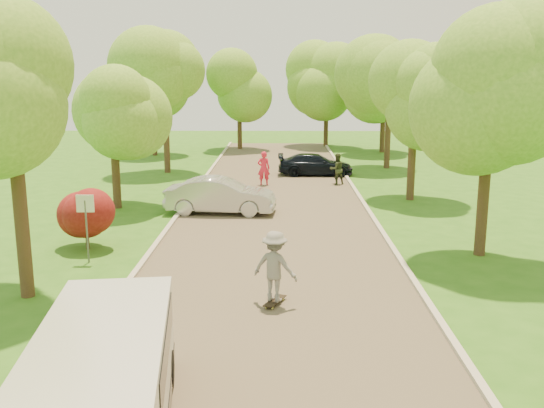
# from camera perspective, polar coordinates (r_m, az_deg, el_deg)

# --- Properties ---
(ground) EXTENTS (100.00, 100.00, 0.00)m
(ground) POSITION_cam_1_polar(r_m,az_deg,el_deg) (15.37, -0.17, -10.11)
(ground) COLOR #2B6217
(ground) RESTS_ON ground
(road) EXTENTS (8.00, 60.00, 0.01)m
(road) POSITION_cam_1_polar(r_m,az_deg,el_deg) (22.97, 0.16, -2.55)
(road) COLOR #4C4438
(road) RESTS_ON ground
(curb_left) EXTENTS (0.18, 60.00, 0.12)m
(curb_left) POSITION_cam_1_polar(r_m,az_deg,el_deg) (23.36, -9.83, -2.34)
(curb_left) COLOR #B2AD9E
(curb_left) RESTS_ON ground
(curb_right) EXTENTS (0.18, 60.00, 0.12)m
(curb_right) POSITION_cam_1_polar(r_m,az_deg,el_deg) (23.27, 10.20, -2.41)
(curb_right) COLOR #B2AD9E
(curb_right) RESTS_ON ground
(street_sign) EXTENTS (0.55, 0.06, 2.17)m
(street_sign) POSITION_cam_1_polar(r_m,az_deg,el_deg) (19.67, -17.12, -0.91)
(street_sign) COLOR #59595E
(street_sign) RESTS_ON ground
(red_shrub) EXTENTS (1.70, 1.70, 1.95)m
(red_shrub) POSITION_cam_1_polar(r_m,az_deg,el_deg) (21.31, -17.11, -1.22)
(red_shrub) COLOR #382619
(red_shrub) RESTS_ON ground
(tree_l_mida) EXTENTS (4.71, 4.60, 7.39)m
(tree_l_mida) POSITION_cam_1_polar(r_m,az_deg,el_deg) (16.59, -22.72, 8.98)
(tree_l_mida) COLOR #382619
(tree_l_mida) RESTS_ON ground
(tree_l_midb) EXTENTS (4.30, 4.20, 6.62)m
(tree_l_midb) POSITION_cam_1_polar(r_m,az_deg,el_deg) (27.19, -14.43, 9.13)
(tree_l_midb) COLOR #382619
(tree_l_midb) RESTS_ON ground
(tree_l_far) EXTENTS (4.92, 4.80, 7.79)m
(tree_l_far) POSITION_cam_1_polar(r_m,az_deg,el_deg) (36.83, -9.77, 11.38)
(tree_l_far) COLOR #382619
(tree_l_far) RESTS_ON ground
(tree_r_mida) EXTENTS (5.13, 5.00, 7.95)m
(tree_r_mida) POSITION_cam_1_polar(r_m,az_deg,el_deg) (20.39, 20.58, 10.58)
(tree_r_mida) COLOR #382619
(tree_r_mida) RESTS_ON ground
(tree_r_midb) EXTENTS (4.51, 4.40, 7.01)m
(tree_r_midb) POSITION_cam_1_polar(r_m,az_deg,el_deg) (28.95, 13.68, 9.91)
(tree_r_midb) COLOR #382619
(tree_r_midb) RESTS_ON ground
(tree_r_far) EXTENTS (5.33, 5.20, 8.34)m
(tree_r_far) POSITION_cam_1_polar(r_m,az_deg,el_deg) (38.86, 11.40, 11.88)
(tree_r_far) COLOR #382619
(tree_r_far) RESTS_ON ground
(tree_bg_a) EXTENTS (5.12, 5.00, 7.72)m
(tree_bg_a) POSITION_cam_1_polar(r_m,az_deg,el_deg) (45.14, -10.94, 11.23)
(tree_bg_a) COLOR #382619
(tree_bg_a) RESTS_ON ground
(tree_bg_b) EXTENTS (5.12, 5.00, 7.95)m
(tree_bg_b) POSITION_cam_1_polar(r_m,az_deg,el_deg) (46.91, 10.81, 11.53)
(tree_bg_b) COLOR #382619
(tree_bg_b) RESTS_ON ground
(tree_bg_c) EXTENTS (4.92, 4.80, 7.33)m
(tree_bg_c) POSITION_cam_1_polar(r_m,az_deg,el_deg) (48.33, -2.85, 11.12)
(tree_bg_c) COLOR #382619
(tree_bg_c) RESTS_ON ground
(tree_bg_d) EXTENTS (5.12, 5.00, 7.72)m
(tree_bg_d) POSITION_cam_1_polar(r_m,az_deg,el_deg) (50.39, 5.43, 11.46)
(tree_bg_d) COLOR #382619
(tree_bg_d) RESTS_ON ground
(minivan) EXTENTS (2.65, 5.32, 1.90)m
(minivan) POSITION_cam_1_polar(r_m,az_deg,el_deg) (10.41, -15.53, -15.85)
(minivan) COLOR silver
(minivan) RESTS_ON ground
(silver_sedan) EXTENTS (4.77, 1.99, 1.53)m
(silver_sedan) POSITION_cam_1_polar(r_m,az_deg,el_deg) (25.84, -4.87, 0.79)
(silver_sedan) COLOR #B1B0B5
(silver_sedan) RESTS_ON ground
(dark_sedan) EXTENTS (4.38, 1.79, 1.27)m
(dark_sedan) POSITION_cam_1_polar(r_m,az_deg,el_deg) (35.77, 4.09, 3.73)
(dark_sedan) COLOR black
(dark_sedan) RESTS_ON ground
(longboard) EXTENTS (0.62, 0.97, 0.11)m
(longboard) POSITION_cam_1_polar(r_m,az_deg,el_deg) (15.77, 0.27, -9.12)
(longboard) COLOR black
(longboard) RESTS_ON ground
(skateboarder) EXTENTS (1.36, 1.10, 1.83)m
(skateboarder) POSITION_cam_1_polar(r_m,az_deg,el_deg) (15.45, 0.27, -5.88)
(skateboarder) COLOR slate
(skateboarder) RESTS_ON longboard
(person_striped) EXTENTS (0.68, 0.45, 1.83)m
(person_striped) POSITION_cam_1_polar(r_m,az_deg,el_deg) (32.36, -0.79, 3.37)
(person_striped) COLOR red
(person_striped) RESTS_ON ground
(person_olive) EXTENTS (0.99, 0.88, 1.68)m
(person_olive) POSITION_cam_1_polar(r_m,az_deg,el_deg) (32.77, 6.12, 3.29)
(person_olive) COLOR #2B341F
(person_olive) RESTS_ON ground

